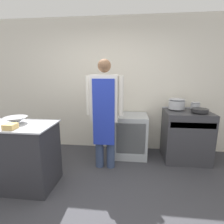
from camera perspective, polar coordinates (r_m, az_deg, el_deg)
wall_back at (r=3.69m, az=0.25°, el=8.48°), size 8.00×0.05×2.70m
prep_counter at (r=2.92m, az=-29.07°, el=-12.24°), size 1.17×0.63×0.92m
stove at (r=3.59m, az=22.90°, el=-7.07°), size 0.80×0.68×0.95m
fridge_unit at (r=3.51m, az=6.16°, el=-7.52°), size 0.62×0.62×0.82m
person_cook at (r=2.86m, az=-2.42°, el=1.08°), size 0.61×0.24×1.83m
mixing_bowl at (r=2.77m, az=-28.90°, el=-2.39°), size 0.31×0.31×0.09m
plastic_tub at (r=2.54m, az=-30.27°, el=-4.08°), size 0.14×0.14×0.07m
stock_pot at (r=3.51m, az=20.36°, el=2.65°), size 0.29×0.29×0.21m
saute_pan at (r=3.40m, az=26.75°, el=0.49°), size 0.28×0.28×0.06m
sauce_pot at (r=3.62m, az=25.55°, el=1.92°), size 0.16×0.16×0.14m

